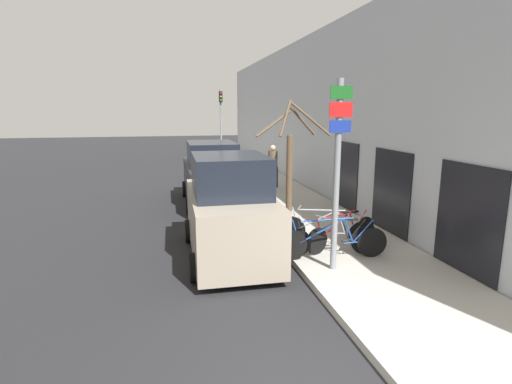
% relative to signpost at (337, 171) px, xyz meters
% --- Properties ---
extents(ground_plane, '(80.00, 80.00, 0.00)m').
position_rel_signpost_xyz_m(ground_plane, '(-1.68, 7.71, -2.23)').
color(ground_plane, black).
extents(sidewalk_curb, '(3.20, 32.00, 0.15)m').
position_rel_signpost_xyz_m(sidewalk_curb, '(0.92, 10.51, -2.16)').
color(sidewalk_curb, '#ADA89E').
rests_on(sidewalk_curb, ground).
extents(building_facade, '(0.23, 32.00, 6.50)m').
position_rel_signpost_xyz_m(building_facade, '(2.67, 10.44, 1.00)').
color(building_facade, '#B2B7C1').
rests_on(building_facade, ground).
extents(signpost, '(0.48, 0.15, 3.90)m').
position_rel_signpost_xyz_m(signpost, '(0.00, 0.00, 0.00)').
color(signpost, gray).
rests_on(signpost, sidewalk_curb).
extents(bicycle_0, '(2.53, 0.46, 0.95)m').
position_rel_signpost_xyz_m(bicycle_0, '(0.21, 0.56, -1.68)').
color(bicycle_0, black).
rests_on(bicycle_0, sidewalk_curb).
extents(bicycle_1, '(2.26, 0.44, 0.91)m').
position_rel_signpost_xyz_m(bicycle_1, '(0.26, 0.76, -1.69)').
color(bicycle_1, black).
rests_on(bicycle_1, sidewalk_curb).
extents(bicycle_2, '(2.16, 0.93, 0.88)m').
position_rel_signpost_xyz_m(bicycle_2, '(0.74, 1.20, -1.70)').
color(bicycle_2, black).
rests_on(bicycle_2, sidewalk_curb).
extents(bicycle_3, '(2.13, 1.19, 0.94)m').
position_rel_signpost_xyz_m(bicycle_3, '(0.42, 1.40, -1.68)').
color(bicycle_3, black).
rests_on(bicycle_3, sidewalk_curb).
extents(parked_car_0, '(2.05, 4.14, 2.45)m').
position_rel_signpost_xyz_m(parked_car_0, '(-1.96, 1.57, -1.13)').
color(parked_car_0, gray).
rests_on(parked_car_0, ground).
extents(parked_car_1, '(2.06, 4.76, 2.31)m').
position_rel_signpost_xyz_m(parked_car_1, '(-1.77, 7.14, -1.18)').
color(parked_car_1, black).
rests_on(parked_car_1, ground).
extents(pedestrian_near, '(0.48, 0.41, 1.83)m').
position_rel_signpost_xyz_m(pedestrian_near, '(1.07, 9.05, -1.03)').
color(pedestrian_near, '#333338').
rests_on(pedestrian_near, sidewalk_curb).
extents(street_tree, '(2.13, 0.80, 3.57)m').
position_rel_signpost_xyz_m(street_tree, '(-0.01, 3.10, -0.38)').
color(street_tree, brown).
rests_on(street_tree, sidewalk_curb).
extents(traffic_light, '(0.20, 0.30, 4.50)m').
position_rel_signpost_xyz_m(traffic_light, '(-0.13, 16.67, 0.80)').
color(traffic_light, gray).
rests_on(traffic_light, sidewalk_curb).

